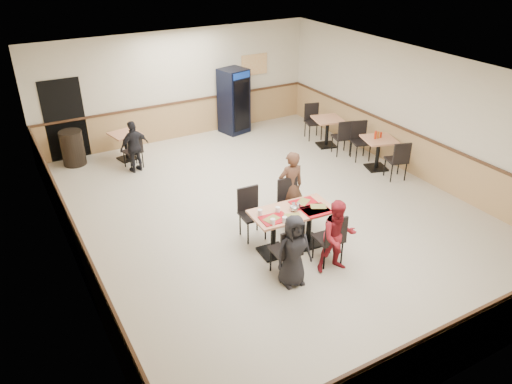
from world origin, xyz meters
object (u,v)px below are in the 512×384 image
pepsi_cooler (234,101)px  lone_diner (135,147)px  trash_bin (73,148)px  main_table (292,223)px  back_table (126,142)px  diner_woman_left (294,251)px  diner_man_opposite (291,187)px  side_table_near (378,149)px  diner_woman_right (338,237)px  side_table_far (327,128)px

pepsi_cooler → lone_diner: bearing=-173.6°
trash_bin → lone_diner: bearing=-42.9°
main_table → trash_bin: size_ratio=1.76×
trash_bin → back_table: bearing=-15.6°
diner_woman_left → trash_bin: diner_woman_left is taller
pepsi_cooler → diner_woman_left: bearing=-123.0°
diner_man_opposite → lone_diner: bearing=-57.6°
diner_woman_left → diner_man_opposite: size_ratio=0.86×
side_table_near → trash_bin: size_ratio=1.05×
diner_woman_right → pepsi_cooler: bearing=89.5°
side_table_far → diner_man_opposite: bearing=-137.2°
main_table → lone_diner: size_ratio=1.21×
main_table → side_table_near: bearing=30.3°
diner_woman_left → lone_diner: (-0.93, 5.61, 0.00)m
lone_diner → trash_bin: (-1.26, 1.17, -0.20)m
diner_man_opposite → pepsi_cooler: (1.33, 5.05, 0.17)m
main_table → diner_woman_left: bearing=-117.9°
diner_woman_left → pepsi_cooler: pepsi_cooler is taller
diner_man_opposite → pepsi_cooler: bearing=-100.2°
main_table → back_table: bearing=108.7°
diner_woman_right → trash_bin: 7.49m
back_table → trash_bin: 1.31m
lone_diner → back_table: size_ratio=1.61×
diner_man_opposite → side_table_near: bearing=-158.2°
diner_man_opposite → back_table: size_ratio=1.89×
side_table_near → trash_bin: (-6.53, 3.99, -0.09)m
diner_woman_right → diner_man_opposite: size_ratio=0.90×
side_table_far → diner_woman_right: bearing=-125.1°
diner_woman_left → trash_bin: 7.13m
diner_woman_right → side_table_far: size_ratio=1.51×
side_table_near → back_table: 6.41m
side_table_far → main_table: bearing=-134.0°
main_table → diner_man_opposite: size_ratio=1.03×
lone_diner → side_table_far: bearing=155.9°
side_table_near → side_table_far: side_table_near is taller
diner_woman_left → pepsi_cooler: 7.25m
lone_diner → side_table_far: (5.06, -1.02, -0.12)m
main_table → back_table: main_table is taller
back_table → diner_woman_left: bearing=-81.8°
lone_diner → diner_man_opposite: bearing=105.2°
main_table → back_table: size_ratio=1.95×
diner_woman_left → lone_diner: same height
diner_woman_left → pepsi_cooler: bearing=76.2°
side_table_near → pepsi_cooler: bearing=115.4°
pepsi_cooler → trash_bin: (-4.61, -0.04, -0.49)m
diner_woman_right → side_table_far: bearing=67.2°
lone_diner → back_table: lone_diner is taller
diner_woman_right → side_table_near: (3.48, 2.85, -0.15)m
side_table_near → side_table_far: bearing=96.7°
main_table → pepsi_cooler: size_ratio=0.84×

